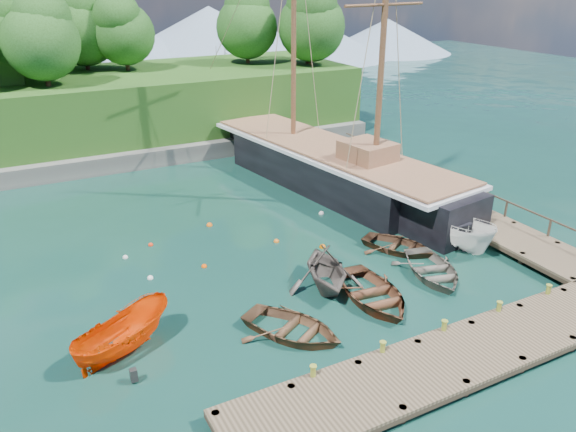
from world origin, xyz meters
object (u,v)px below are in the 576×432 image
rowboat_4 (398,251)px  rowboat_1 (325,287)px  rowboat_0 (293,335)px  cabin_boat_white (451,245)px  motorboat_orange (125,352)px  rowboat_3 (432,276)px  rowboat_2 (372,301)px  schooner (330,170)px

rowboat_4 → rowboat_1: bearing=165.7°
rowboat_0 → rowboat_4: rowboat_0 is taller
rowboat_0 → cabin_boat_white: size_ratio=0.82×
rowboat_0 → motorboat_orange: size_ratio=0.97×
cabin_boat_white → rowboat_3: bearing=-151.6°
rowboat_1 → rowboat_2: 2.39m
rowboat_1 → cabin_boat_white: 8.44m
rowboat_0 → rowboat_2: size_ratio=0.90×
motorboat_orange → cabin_boat_white: size_ratio=0.84×
rowboat_1 → cabin_boat_white: (8.42, 0.67, 0.00)m
motorboat_orange → cabin_boat_white: cabin_boat_white is taller
rowboat_0 → rowboat_3: rowboat_3 is taller
rowboat_3 → motorboat_orange: size_ratio=0.98×
cabin_boat_white → rowboat_1: bearing=178.9°
rowboat_2 → cabin_boat_white: bearing=26.6°
rowboat_2 → motorboat_orange: bearing=178.5°
rowboat_1 → schooner: schooner is taller
rowboat_1 → motorboat_orange: rowboat_1 is taller
cabin_boat_white → motorboat_orange: bearing=178.5°
rowboat_0 → rowboat_3: bearing=-23.3°
cabin_boat_white → rowboat_4: bearing=159.8°
cabin_boat_white → rowboat_2: bearing=-164.9°
rowboat_0 → schooner: size_ratio=0.15×
cabin_boat_white → schooner: size_ratio=0.18×
rowboat_1 → motorboat_orange: bearing=-160.1°
rowboat_0 → schooner: schooner is taller
rowboat_2 → cabin_boat_white: cabin_boat_white is taller
schooner → rowboat_3: bearing=-108.1°
rowboat_1 → rowboat_4: bearing=31.1°
rowboat_0 → schooner: bearing=22.3°
rowboat_1 → rowboat_3: rowboat_1 is taller
rowboat_1 → rowboat_2: size_ratio=0.86×
rowboat_3 → schooner: bearing=97.1°
rowboat_0 → rowboat_3: (8.37, 1.18, 0.00)m
rowboat_3 → cabin_boat_white: cabin_boat_white is taller
rowboat_2 → rowboat_3: 3.96m
rowboat_0 → rowboat_2: 4.49m
rowboat_0 → rowboat_4: size_ratio=1.11×
rowboat_0 → motorboat_orange: motorboat_orange is taller
rowboat_3 → rowboat_2: bearing=-156.0°
rowboat_2 → schooner: 14.99m
schooner → cabin_boat_white: bearing=-93.1°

